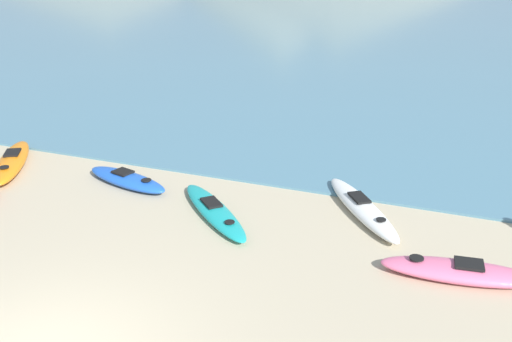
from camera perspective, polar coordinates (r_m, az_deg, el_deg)
name	(u,v)px	position (r m, az deg, el deg)	size (l,w,h in m)	color
bay_water	(418,18)	(48.83, 15.15, 13.89)	(160.00, 70.00, 0.06)	teal
kayak_on_sand_0	(460,271)	(11.81, 18.84, -9.05)	(2.95, 1.12, 0.37)	#E5668C
kayak_on_sand_1	(127,179)	(15.56, -12.19, -0.79)	(2.73, 1.38, 0.36)	blue
kayak_on_sand_4	(214,211)	(13.61, -4.00, -3.81)	(2.83, 2.74, 0.30)	teal
kayak_on_sand_5	(12,161)	(17.67, -22.20, 0.85)	(2.36, 3.22, 0.40)	orange
kayak_on_sand_6	(362,208)	(13.87, 10.06, -3.46)	(2.57, 3.23, 0.36)	white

